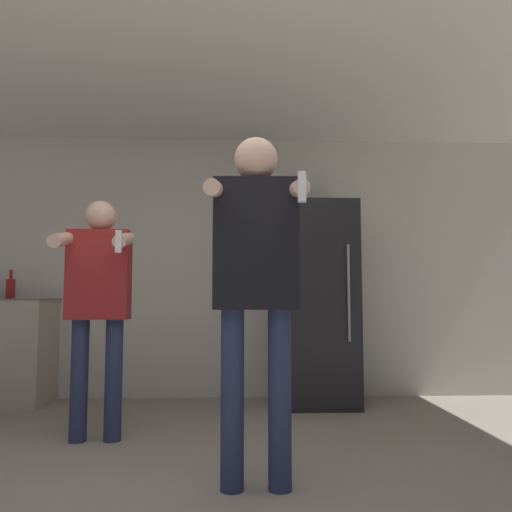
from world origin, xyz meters
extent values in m
cube|color=beige|center=(0.00, 2.98, 1.27)|extent=(7.00, 0.06, 2.55)
cube|color=silver|center=(0.00, 1.47, 2.57)|extent=(7.00, 3.47, 0.05)
cube|color=#262628|center=(1.05, 2.60, 0.91)|extent=(0.68, 0.69, 1.82)
cube|color=black|center=(1.05, 2.25, 0.91)|extent=(0.65, 0.01, 1.75)
cylinder|color=#99999E|center=(1.27, 2.23, 1.00)|extent=(0.02, 0.02, 0.82)
cylinder|color=maroon|center=(-1.76, 2.70, 1.04)|extent=(0.08, 0.08, 0.18)
cylinder|color=maroon|center=(-1.76, 2.70, 1.17)|extent=(0.03, 0.03, 0.07)
sphere|color=maroon|center=(-1.76, 2.70, 1.20)|extent=(0.03, 0.03, 0.03)
cylinder|color=navy|center=(0.29, 0.60, 0.45)|extent=(0.12, 0.12, 0.90)
cylinder|color=navy|center=(0.53, 0.60, 0.45)|extent=(0.12, 0.12, 0.90)
cube|color=black|center=(0.41, 0.60, 1.23)|extent=(0.44, 0.21, 0.67)
sphere|color=beige|center=(0.41, 0.60, 1.68)|extent=(0.23, 0.23, 0.23)
cylinder|color=beige|center=(0.20, 0.44, 1.49)|extent=(0.09, 0.34, 0.14)
cylinder|color=beige|center=(0.62, 0.43, 1.49)|extent=(0.09, 0.34, 0.14)
cube|color=white|center=(0.61, 0.27, 1.46)|extent=(0.04, 0.04, 0.14)
cylinder|color=navy|center=(-0.74, 1.49, 0.41)|extent=(0.12, 0.12, 0.81)
cylinder|color=navy|center=(-0.52, 1.50, 0.41)|extent=(0.12, 0.12, 0.81)
cube|color=maroon|center=(-0.63, 1.50, 1.12)|extent=(0.42, 0.22, 0.61)
sphere|color=beige|center=(-0.63, 1.50, 1.53)|extent=(0.21, 0.21, 0.21)
cylinder|color=beige|center=(-0.82, 1.30, 1.34)|extent=(0.10, 0.39, 0.15)
cylinder|color=beige|center=(-0.43, 1.32, 1.34)|extent=(0.10, 0.39, 0.15)
cube|color=white|center=(-0.42, 1.13, 1.30)|extent=(0.04, 0.04, 0.14)
camera|label=1|loc=(0.31, -1.97, 0.95)|focal=35.00mm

